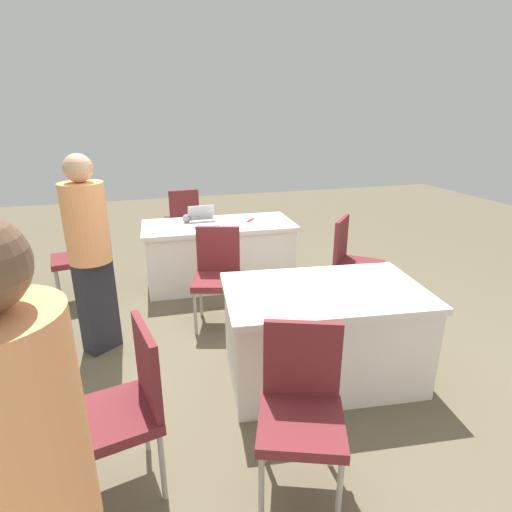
{
  "coord_description": "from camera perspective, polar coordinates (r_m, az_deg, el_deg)",
  "views": [
    {
      "loc": [
        0.84,
        2.8,
        1.97
      ],
      "look_at": [
        -0.02,
        -0.1,
        0.9
      ],
      "focal_mm": 28.56,
      "sensor_mm": 36.0,
      "label": 1
    }
  ],
  "objects": [
    {
      "name": "chair_tucked_right",
      "position": [
        6.06,
        -10.18,
        5.47
      ],
      "size": [
        0.48,
        0.48,
        0.94
      ],
      "rotation": [
        0.0,
        0.0,
        3.24
      ],
      "color": "#9E9993",
      "rests_on": "ground"
    },
    {
      "name": "laptop_silver",
      "position": [
        4.79,
        -7.45,
        4.93
      ],
      "size": [
        0.33,
        0.3,
        0.21
      ],
      "rotation": [
        0.0,
        0.0,
        0.04
      ],
      "color": "silver",
      "rests_on": "table_foreground"
    },
    {
      "name": "person_attendee_standing",
      "position": [
        3.57,
        -22.31,
        1.17
      ],
      "size": [
        0.48,
        0.48,
        1.68
      ],
      "rotation": [
        0.0,
        0.0,
        0.65
      ],
      "color": "#26262D",
      "rests_on": "ground"
    },
    {
      "name": "chair_near_front",
      "position": [
        2.28,
        6.36,
        -19.68
      ],
      "size": [
        0.57,
        0.57,
        0.94
      ],
      "rotation": [
        0.0,
        0.0,
        -0.37
      ],
      "color": "#9E9993",
      "rests_on": "ground"
    },
    {
      "name": "chair_aisle",
      "position": [
        3.92,
        -5.42,
        -2.11
      ],
      "size": [
        0.55,
        0.55,
        0.94
      ],
      "rotation": [
        0.0,
        0.0,
        -0.3
      ],
      "color": "#9E9993",
      "rests_on": "ground"
    },
    {
      "name": "ground_plane",
      "position": [
        3.52,
        0.18,
        -14.52
      ],
      "size": [
        14.4,
        14.4,
        0.0
      ],
      "primitive_type": "plane",
      "color": "brown"
    },
    {
      "name": "scissors_red",
      "position": [
        4.91,
        -0.82,
        5.02
      ],
      "size": [
        0.14,
        0.16,
        0.01
      ],
      "primitive_type": "cube",
      "rotation": [
        0.0,
        0.0,
        0.89
      ],
      "color": "red",
      "rests_on": "table_foreground"
    },
    {
      "name": "yarn_ball",
      "position": [
        4.88,
        -9.71,
        5.2
      ],
      "size": [
        0.1,
        0.1,
        0.1
      ],
      "primitive_type": "sphere",
      "color": "gray",
      "rests_on": "table_foreground"
    },
    {
      "name": "chair_tucked_left",
      "position": [
        4.28,
        13.32,
        -0.32
      ],
      "size": [
        0.62,
        0.62,
        0.97
      ],
      "rotation": [
        0.0,
        0.0,
        0.84
      ],
      "color": "#9E9993",
      "rests_on": "ground"
    },
    {
      "name": "table_foreground",
      "position": [
        4.91,
        -5.15,
        0.41
      ],
      "size": [
        1.79,
        0.88,
        0.74
      ],
      "rotation": [
        0.0,
        0.0,
        -0.05
      ],
      "color": "silver",
      "rests_on": "ground"
    },
    {
      "name": "person_presenter",
      "position": [
        1.41,
        -29.04,
        -27.25
      ],
      "size": [
        0.43,
        0.43,
        1.78
      ],
      "rotation": [
        0.0,
        0.0,
        3.46
      ],
      "color": "#26262D",
      "rests_on": "ground"
    },
    {
      "name": "table_mid_left",
      "position": [
        3.22,
        9.26,
        -10.57
      ],
      "size": [
        1.58,
        1.08,
        0.74
      ],
      "rotation": [
        0.0,
        0.0,
        -0.12
      ],
      "color": "silver",
      "rests_on": "ground"
    },
    {
      "name": "chair_by_pillar",
      "position": [
        4.77,
        -23.45,
        0.5
      ],
      "size": [
        0.51,
        0.51,
        0.96
      ],
      "rotation": [
        0.0,
        0.0,
        -1.41
      ],
      "color": "#9E9993",
      "rests_on": "ground"
    },
    {
      "name": "chair_back_row",
      "position": [
        2.36,
        -17.77,
        -18.83
      ],
      "size": [
        0.52,
        0.52,
        0.95
      ],
      "rotation": [
        0.0,
        0.0,
        -1.37
      ],
      "color": "#9E9993",
      "rests_on": "ground"
    }
  ]
}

